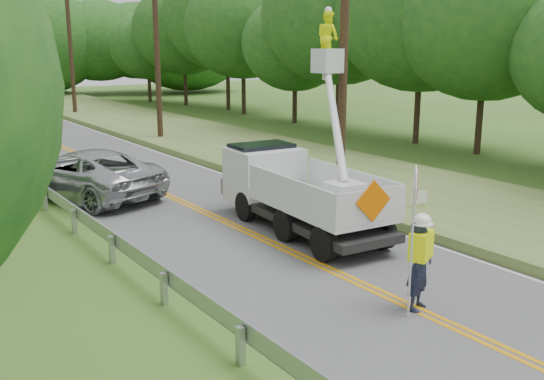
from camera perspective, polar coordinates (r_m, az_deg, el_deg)
ground at (r=12.64m, az=16.01°, el=-11.91°), size 140.00×140.00×0.00m
road at (r=23.53m, az=-11.14°, el=0.21°), size 7.20×96.00×0.03m
guardrail at (r=23.04m, az=-21.30°, el=0.63°), size 0.18×48.00×0.77m
utility_poles at (r=27.88m, az=-4.54°, el=13.36°), size 1.60×43.30×10.00m
tall_grass_verge at (r=27.03m, az=2.75°, el=2.46°), size 7.00×96.00×0.30m
treeline_right at (r=39.67m, az=4.36°, el=15.21°), size 10.79×53.22×11.90m
flagger at (r=12.73m, az=13.52°, el=-6.18°), size 1.10×0.77×3.06m
bucket_truck at (r=18.45m, az=1.82°, el=1.48°), size 4.63×6.48×6.29m
suv_silver at (r=22.42m, az=-16.90°, el=1.47°), size 4.55×6.68×1.70m
suv_darkgrey at (r=35.76m, az=-22.62°, el=5.09°), size 2.33×5.02×1.42m
yard_sign at (r=19.79m, az=13.43°, el=-0.72°), size 0.54×0.20×0.80m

